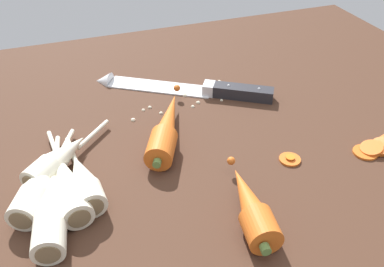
# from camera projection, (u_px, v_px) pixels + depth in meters

# --- Properties ---
(ground_plane) EXTENTS (1.20, 0.90, 0.04)m
(ground_plane) POSITION_uv_depth(u_px,v_px,m) (188.00, 144.00, 0.70)
(ground_plane) COLOR #42281C
(chefs_knife) EXTENTS (0.31, 0.21, 0.04)m
(chefs_knife) POSITION_uv_depth(u_px,v_px,m) (179.00, 87.00, 0.80)
(chefs_knife) COLOR silver
(chefs_knife) RESTS_ON ground_plane
(whole_carrot) EXTENTS (0.12, 0.21, 0.04)m
(whole_carrot) POSITION_uv_depth(u_px,v_px,m) (167.00, 127.00, 0.67)
(whole_carrot) COLOR #D6601E
(whole_carrot) RESTS_ON ground_plane
(whole_carrot_second) EXTENTS (0.06, 0.17, 0.04)m
(whole_carrot_second) POSITION_uv_depth(u_px,v_px,m) (251.00, 206.00, 0.53)
(whole_carrot_second) COLOR #D6601E
(whole_carrot_second) RESTS_ON ground_plane
(parsnip_front) EXTENTS (0.10, 0.19, 0.04)m
(parsnip_front) POSITION_uv_depth(u_px,v_px,m) (40.00, 184.00, 0.56)
(parsnip_front) COLOR silver
(parsnip_front) RESTS_ON ground_plane
(parsnip_mid_left) EXTENTS (0.14, 0.14, 0.04)m
(parsnip_mid_left) POSITION_uv_depth(u_px,v_px,m) (59.00, 159.00, 0.61)
(parsnip_mid_left) COLOR silver
(parsnip_mid_left) RESTS_ON ground_plane
(parsnip_mid_right) EXTENTS (0.05, 0.17, 0.04)m
(parsnip_mid_right) POSITION_uv_depth(u_px,v_px,m) (83.00, 181.00, 0.57)
(parsnip_mid_right) COLOR silver
(parsnip_mid_right) RESTS_ON ground_plane
(parsnip_back) EXTENTS (0.05, 0.22, 0.04)m
(parsnip_back) POSITION_uv_depth(u_px,v_px,m) (67.00, 184.00, 0.57)
(parsnip_back) COLOR silver
(parsnip_back) RESTS_ON ground_plane
(parsnip_outer) EXTENTS (0.06, 0.24, 0.04)m
(parsnip_outer) POSITION_uv_depth(u_px,v_px,m) (52.00, 206.00, 0.53)
(parsnip_outer) COLOR silver
(parsnip_outer) RESTS_ON ground_plane
(carrot_slice_stack) EXTENTS (0.08, 0.04, 0.02)m
(carrot_slice_stack) POSITION_uv_depth(u_px,v_px,m) (379.00, 147.00, 0.65)
(carrot_slice_stack) COLOR #D6601E
(carrot_slice_stack) RESTS_ON ground_plane
(carrot_slice_stray_near) EXTENTS (0.03, 0.03, 0.01)m
(carrot_slice_stray_near) POSITION_uv_depth(u_px,v_px,m) (290.00, 159.00, 0.63)
(carrot_slice_stray_near) COLOR #D6601E
(carrot_slice_stray_near) RESTS_ON ground_plane
(mince_crumbs) EXTENTS (0.25, 0.09, 0.01)m
(mince_crumbs) POSITION_uv_depth(u_px,v_px,m) (173.00, 102.00, 0.77)
(mince_crumbs) COLOR beige
(mince_crumbs) RESTS_ON ground_plane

